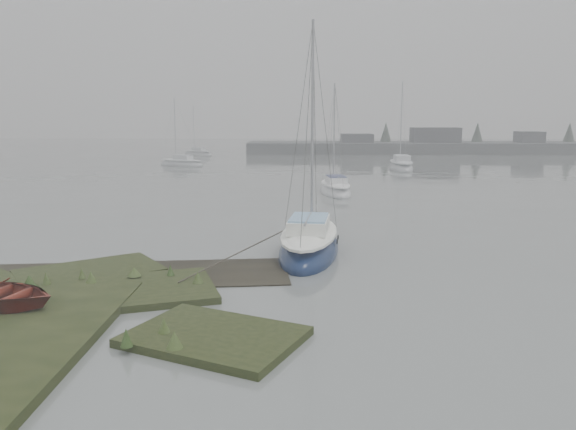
# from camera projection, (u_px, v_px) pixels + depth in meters

# --- Properties ---
(ground) EXTENTS (160.00, 160.00, 0.00)m
(ground) POSITION_uv_depth(u_px,v_px,m) (267.00, 180.00, 41.94)
(ground) COLOR slate
(ground) RESTS_ON ground
(far_shoreline) EXTENTS (60.00, 8.00, 4.15)m
(far_shoreline) POSITION_uv_depth(u_px,v_px,m) (486.00, 146.00, 72.81)
(far_shoreline) COLOR #4C4F51
(far_shoreline) RESTS_ON ground
(sailboat_main) EXTENTS (2.70, 6.27, 8.57)m
(sailboat_main) POSITION_uv_depth(u_px,v_px,m) (309.00, 246.00, 19.50)
(sailboat_main) COLOR #0D1B3E
(sailboat_main) RESTS_ON ground
(sailboat_white) EXTENTS (2.28, 5.29, 7.23)m
(sailboat_white) POSITION_uv_depth(u_px,v_px,m) (335.00, 190.00, 34.59)
(sailboat_white) COLOR silver
(sailboat_white) RESTS_ON ground
(sailboat_far_a) EXTENTS (5.07, 3.61, 6.87)m
(sailboat_far_a) POSITION_uv_depth(u_px,v_px,m) (182.00, 164.00, 53.82)
(sailboat_far_a) COLOR #A5AAAE
(sailboat_far_a) RESTS_ON ground
(sailboat_far_b) EXTENTS (2.15, 6.01, 8.40)m
(sailboat_far_b) POSITION_uv_depth(u_px,v_px,m) (401.00, 167.00, 50.28)
(sailboat_far_b) COLOR #A1A5AA
(sailboat_far_b) RESTS_ON ground
(sailboat_far_c) EXTENTS (4.52, 3.88, 6.38)m
(sailboat_far_c) POSITION_uv_depth(u_px,v_px,m) (198.00, 154.00, 68.42)
(sailboat_far_c) COLOR #A8ADB3
(sailboat_far_c) RESTS_ON ground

